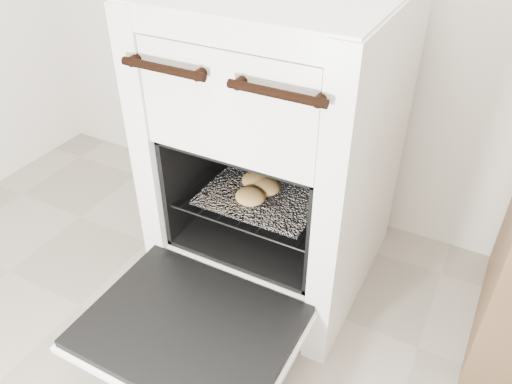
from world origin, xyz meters
TOP-DOWN VIEW (x-y plane):
  - stove at (-0.20, 1.16)m, footprint 0.61×0.67m
  - oven_door at (-0.20, 0.65)m, footprint 0.55×0.42m
  - oven_rack at (-0.20, 1.10)m, footprint 0.44×0.42m
  - foil_sheet at (-0.20, 1.08)m, footprint 0.34×0.30m
  - baked_rolls at (-0.21, 1.07)m, footprint 0.15×0.21m

SIDE VIEW (x-z plane):
  - oven_door at x=-0.20m, z-range 0.18..0.22m
  - oven_rack at x=-0.20m, z-range 0.36..0.36m
  - foil_sheet at x=-0.20m, z-range 0.36..0.37m
  - baked_rolls at x=-0.21m, z-range 0.37..0.41m
  - stove at x=-0.20m, z-range -0.01..0.92m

